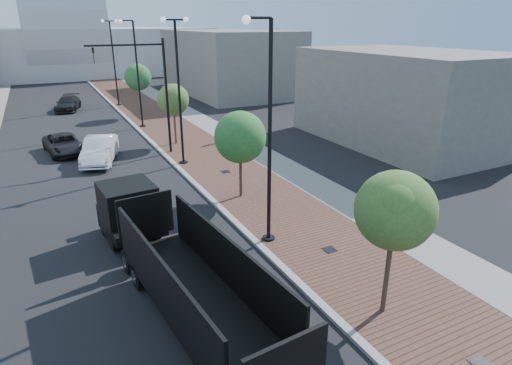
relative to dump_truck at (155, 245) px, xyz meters
name	(u,v)px	position (x,y,z in m)	size (l,w,h in m)	color
sidewalk	(157,112)	(7.88, 30.35, -1.18)	(7.00, 140.00, 0.12)	#4C2D23
concrete_strip	(182,110)	(10.58, 30.35, -1.17)	(2.40, 140.00, 0.13)	slate
curb	(124,115)	(4.38, 30.35, -1.17)	(0.30, 140.00, 0.14)	gray
dump_truck	(155,245)	(0.00, 0.00, 0.00)	(3.28, 13.44, 2.94)	black
white_sedan	(100,150)	(0.10, 15.47, -0.39)	(1.80, 5.17, 1.70)	silver
dark_car_mid	(64,144)	(-1.95, 18.83, -0.55)	(2.28, 4.94, 1.37)	black
dark_car_far	(68,103)	(-0.37, 36.15, -0.49)	(2.09, 5.15, 1.49)	black
pedestrian	(224,131)	(9.51, 16.07, -0.25)	(0.72, 0.47, 1.97)	black
streetlight_1	(267,146)	(4.87, 0.35, 3.10)	(1.44, 0.56, 9.21)	black
streetlight_2	(179,92)	(4.98, 12.35, 3.58)	(1.72, 0.56, 9.28)	black
streetlight_3	(137,79)	(4.87, 24.35, 3.10)	(1.44, 0.56, 9.21)	black
streetlight_4	(114,62)	(4.98, 36.35, 3.58)	(1.72, 0.56, 9.28)	black
traffic_mast	(153,85)	(4.08, 15.35, 3.74)	(5.09, 0.20, 8.00)	black
tree_0	(396,210)	(6.03, -5.62, 2.46)	(2.47, 2.44, 4.93)	#382619
tree_1	(241,137)	(6.03, 5.38, 2.15)	(2.72, 2.72, 4.76)	#382619
tree_2	(174,100)	(6.03, 17.38, 2.27)	(2.41, 2.37, 4.71)	#382619
tree_3	(138,77)	(6.03, 29.38, 2.67)	(2.61, 2.61, 5.22)	#382619
convention_center	(62,40)	(2.38, 75.35, 4.77)	(50.00, 30.00, 50.00)	#ACB0B6
commercial_block_ne	(228,62)	(20.38, 40.35, 2.76)	(12.00, 22.00, 8.00)	slate
commercial_block_e	(404,97)	(22.38, 10.35, 2.26)	(10.00, 16.00, 7.00)	#5E5B55
utility_cover_0	(480,363)	(6.78, -8.65, -1.11)	(0.50, 0.50, 0.02)	black
utility_cover_1	(330,250)	(6.78, -1.65, -1.11)	(0.50, 0.50, 0.02)	black
utility_cover_2	(226,172)	(6.78, 9.35, -1.11)	(0.50, 0.50, 0.02)	black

